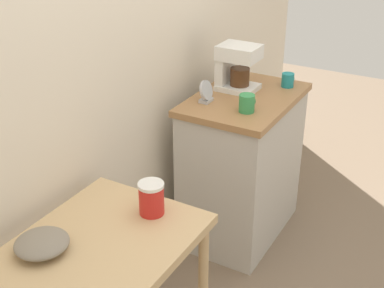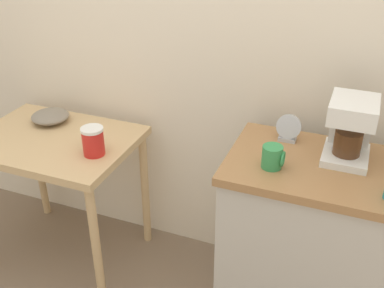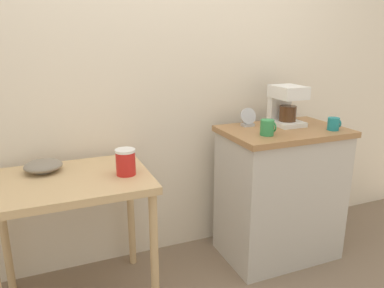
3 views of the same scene
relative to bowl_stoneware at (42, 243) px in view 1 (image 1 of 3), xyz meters
name	(u,v)px [view 1 (image 1 of 3)]	position (x,y,z in m)	size (l,w,h in m)	color
back_wall	(113,19)	(0.84, 0.26, 0.61)	(4.40, 0.10, 2.80)	beige
wooden_table	(97,268)	(0.12, -0.15, -0.14)	(0.81, 0.60, 0.76)	tan
kitchen_counter	(242,166)	(1.44, -0.14, -0.34)	(0.77, 0.52, 0.89)	#BCB7AD
bowl_stoneware	(42,243)	(0.00, 0.00, 0.00)	(0.20, 0.20, 0.06)	gray
canister_enamel	(151,198)	(0.40, -0.21, 0.04)	(0.11, 0.11, 0.14)	red
coffee_maker	(235,65)	(1.52, -0.04, 0.24)	(0.18, 0.22, 0.26)	white
mug_dark_teal	(288,80)	(1.71, -0.29, 0.14)	(0.08, 0.07, 0.08)	teal
mug_tall_green	(247,103)	(1.25, -0.24, 0.15)	(0.09, 0.08, 0.09)	#338C4C
table_clock	(206,92)	(1.26, 0.01, 0.16)	(0.11, 0.05, 0.12)	#B2B5BA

